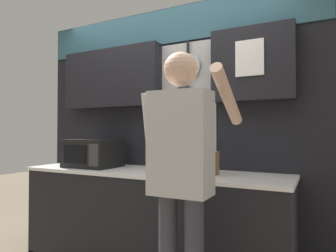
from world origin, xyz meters
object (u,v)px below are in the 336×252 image
object	(u,v)px
microwave	(93,153)
knife_block	(210,163)
utensil_crock	(190,165)
person	(181,164)

from	to	relation	value
microwave	knife_block	distance (m)	1.22
microwave	utensil_crock	xyz separation A→B (m)	(1.05, 0.00, -0.06)
knife_block	utensil_crock	bearing A→B (deg)	179.92
person	utensil_crock	bearing A→B (deg)	107.57
knife_block	utensil_crock	world-z (taller)	utensil_crock
microwave	knife_block	size ratio (longest dim) A/B	1.85
microwave	utensil_crock	distance (m)	1.05
microwave	person	size ratio (longest dim) A/B	0.28
microwave	knife_block	bearing A→B (deg)	0.04
microwave	person	distance (m)	1.37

